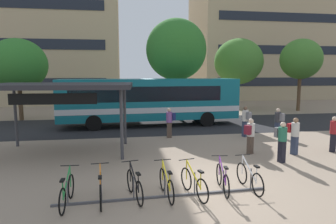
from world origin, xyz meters
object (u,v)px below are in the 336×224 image
Objects in this scene: commuter_grey_pack_0 at (282,139)px; commuter_grey_pack_3 at (278,120)px; street_tree_2 at (176,50)px; street_tree_3 at (18,65)px; parked_bicycle_yellow_3 at (166,184)px; parked_bicycle_orange_1 at (101,189)px; commuter_maroon_pack_2 at (250,134)px; street_tree_0 at (239,62)px; commuter_red_pack_6 at (294,133)px; parked_bicycle_yellow_4 at (194,184)px; commuter_red_pack_4 at (335,132)px; street_tree_1 at (301,59)px; commuter_navy_pack_5 at (170,121)px; parked_bicycle_black_2 at (135,186)px; transit_shelter at (62,88)px; city_bus at (151,100)px; parked_bicycle_purple_5 at (222,179)px; commuter_grey_pack_1 at (246,119)px; parked_bicycle_green_0 at (67,192)px; parked_bicycle_white_6 at (249,178)px.

commuter_grey_pack_0 reaches higher than commuter_grey_pack_3.
street_tree_3 is (-11.96, 0.44, -1.21)m from street_tree_2.
parked_bicycle_orange_1 is at bearing 87.01° from parked_bicycle_yellow_3.
commuter_maroon_pack_2 is 0.26× the size of street_tree_3.
street_tree_0 reaches higher than street_tree_3.
commuter_red_pack_6 reaches higher than commuter_grey_pack_3.
parked_bicycle_yellow_4 is 1.02× the size of commuter_red_pack_4.
street_tree_0 reaches higher than parked_bicycle_orange_1.
commuter_red_pack_6 is (1.92, -0.33, 0.03)m from commuter_maroon_pack_2.
street_tree_3 is (-24.32, -1.96, -0.67)m from street_tree_1.
parked_bicycle_yellow_3 is 7.92m from commuter_navy_pack_5.
commuter_navy_pack_5 is at bearing -29.13° from parked_bicycle_black_2.
commuter_red_pack_6 is 0.24× the size of street_tree_0.
transit_shelter reaches higher than commuter_navy_pack_5.
city_bus is at bearing 24.48° from commuter_grey_pack_3.
transit_shelter is (-3.84, 5.49, 2.56)m from parked_bicycle_yellow_3.
street_tree_0 reaches higher than parked_bicycle_yellow_3.
city_bus is 7.07× the size of parked_bicycle_purple_5.
street_tree_3 reaches higher than commuter_grey_pack_3.
transit_shelter is at bearing 134.17° from commuter_maroon_pack_2.
parked_bicycle_yellow_4 is 9.82m from commuter_grey_pack_3.
commuter_grey_pack_3 is at bearing 10.04° from commuter_maroon_pack_2.
commuter_grey_pack_0 is at bearing -14.46° from transit_shelter.
street_tree_3 is at bearing 103.63° from commuter_maroon_pack_2.
street_tree_3 reaches higher than commuter_grey_pack_0.
transit_shelter is (-2.92, 5.46, 2.56)m from parked_bicycle_black_2.
parked_bicycle_black_2 is 6.59m from commuter_grey_pack_0.
parked_bicycle_yellow_3 is at bearing 117.60° from commuter_grey_pack_1.
transit_shelter is 0.80× the size of street_tree_2.
parked_bicycle_green_0 is at bearing 58.60° from commuter_red_pack_4.
parked_bicycle_yellow_3 is 0.81m from parked_bicycle_yellow_4.
parked_bicycle_black_2 is at bearing -100.86° from city_bus.
street_tree_0 reaches higher than commuter_grey_pack_1.
commuter_grey_pack_1 is 14.61m from street_tree_1.
commuter_grey_pack_3 is (4.87, 6.97, 0.55)m from parked_bicycle_white_6.
commuter_maroon_pack_2 is (3.56, 4.01, 0.54)m from parked_bicycle_yellow_4.
commuter_red_pack_4 is (8.32, 3.69, 0.57)m from parked_bicycle_yellow_3.
parked_bicycle_yellow_4 is at bearing -69.39° from commuter_grey_pack_0.
parked_bicycle_yellow_3 is at bearing -104.67° from parked_bicycle_black_2.
street_tree_2 is (-1.31, 11.15, 4.49)m from commuter_maroon_pack_2.
city_bus is 11.90m from parked_bicycle_yellow_3.
commuter_grey_pack_0 is 1.00× the size of commuter_navy_pack_5.
parked_bicycle_black_2 is 0.27× the size of transit_shelter.
parked_bicycle_white_6 is at bearing -97.36° from parked_bicycle_yellow_4.
parked_bicycle_white_6 is at bearing -83.66° from city_bus.
street_tree_2 reaches higher than commuter_grey_pack_0.
parked_bicycle_yellow_3 is at bearing 102.55° from commuter_grey_pack_3.
parked_bicycle_black_2 is at bearing -133.09° from street_tree_1.
parked_bicycle_black_2 is at bearing 74.99° from commuter_navy_pack_5.
commuter_grey_pack_0 is 4.76m from commuter_grey_pack_1.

